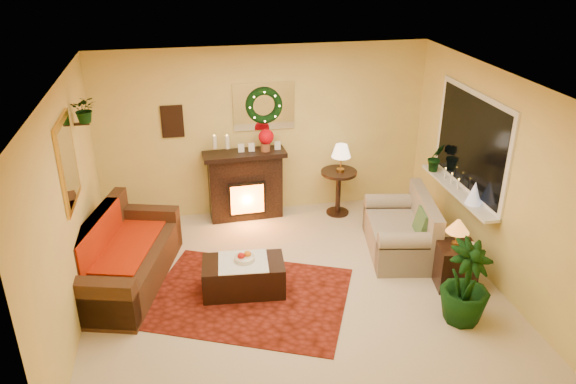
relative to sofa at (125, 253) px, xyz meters
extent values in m
plane|color=beige|center=(2.04, -0.50, -0.43)|extent=(5.00, 5.00, 0.00)
plane|color=white|center=(2.04, -0.50, 2.17)|extent=(5.00, 5.00, 0.00)
plane|color=#EFD88C|center=(2.04, 1.75, 0.87)|extent=(5.00, 5.00, 0.00)
plane|color=#EFD88C|center=(2.04, -2.75, 0.87)|extent=(5.00, 5.00, 0.00)
plane|color=#EFD88C|center=(-0.46, -0.50, 0.87)|extent=(4.50, 4.50, 0.00)
plane|color=#EFD88C|center=(4.54, -0.50, 0.87)|extent=(4.50, 4.50, 0.00)
cube|color=maroon|center=(1.46, -0.62, -0.42)|extent=(2.85, 2.54, 0.01)
cube|color=brown|center=(0.00, 0.00, 0.00)|extent=(1.39, 2.17, 0.86)
cube|color=#AE2017|center=(-0.08, 0.16, 0.03)|extent=(0.83, 1.35, 0.02)
cube|color=black|center=(1.70, 1.54, 0.12)|extent=(1.11, 0.39, 1.01)
sphere|color=red|center=(2.03, 1.52, 0.87)|extent=(0.23, 0.23, 0.23)
cylinder|color=white|center=(1.27, 1.54, 0.83)|extent=(0.06, 0.06, 0.19)
cylinder|color=white|center=(1.45, 1.50, 0.83)|extent=(0.07, 0.07, 0.20)
cube|color=white|center=(2.04, 1.73, 1.27)|extent=(0.92, 0.02, 0.72)
torus|color=#194719|center=(2.04, 1.69, 1.29)|extent=(0.55, 0.11, 0.55)
cube|color=#381E11|center=(0.69, 1.73, 1.12)|extent=(0.32, 0.03, 0.48)
cube|color=gold|center=(-0.44, -0.20, 1.32)|extent=(0.03, 0.84, 1.00)
imported|color=#194719|center=(-0.30, 0.55, 1.54)|extent=(0.33, 0.28, 0.36)
cube|color=gray|center=(3.65, 0.08, -0.01)|extent=(1.04, 1.51, 0.80)
cube|color=white|center=(4.53, 0.05, 1.12)|extent=(0.03, 1.86, 1.36)
cube|color=black|center=(4.51, 0.05, 1.12)|extent=(0.02, 1.70, 1.22)
cube|color=white|center=(4.42, 0.05, 0.44)|extent=(0.22, 1.86, 0.04)
cone|color=silver|center=(4.40, -0.40, 0.61)|extent=(0.20, 0.20, 0.31)
imported|color=#1A4A17|center=(4.38, 0.72, 0.66)|extent=(0.30, 0.24, 0.54)
cylinder|color=black|center=(3.13, 1.37, -0.10)|extent=(0.63, 0.63, 0.72)
cone|color=beige|center=(3.15, 1.34, 0.45)|extent=(0.29, 0.29, 0.45)
cube|color=black|center=(4.02, -0.84, -0.16)|extent=(0.53, 0.53, 0.56)
cone|color=orange|center=(3.99, -0.84, 0.32)|extent=(0.28, 0.28, 0.42)
cube|color=#351D15|center=(1.42, -0.48, -0.22)|extent=(1.03, 0.62, 0.42)
cylinder|color=beige|center=(1.44, -0.45, 0.02)|extent=(0.25, 0.25, 0.06)
imported|color=#154C13|center=(3.80, -1.52, 0.02)|extent=(2.16, 2.16, 2.96)
camera|label=1|loc=(0.84, -6.28, 3.61)|focal=35.00mm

